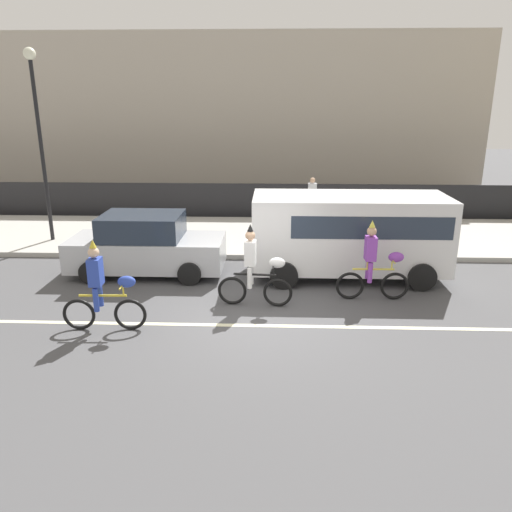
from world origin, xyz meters
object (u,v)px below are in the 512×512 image
(parade_cyclist_cobalt, at_px, (103,291))
(parade_cyclist_purple, at_px, (374,266))
(street_lamp_post, at_px, (38,118))
(parade_cyclist_zebra, at_px, (255,271))
(parked_van_white, at_px, (352,230))
(parked_car_silver, at_px, (146,246))
(pedestrian_onlooker, at_px, (312,198))

(parade_cyclist_cobalt, xyz_separation_m, parade_cyclist_purple, (5.77, 1.86, 0.00))
(parade_cyclist_purple, xyz_separation_m, street_lamp_post, (-9.61, 4.42, 3.15))
(parade_cyclist_cobalt, height_order, parade_cyclist_zebra, same)
(parked_van_white, relative_size, parked_car_silver, 1.22)
(parade_cyclist_cobalt, distance_m, street_lamp_post, 8.01)
(parked_van_white, height_order, pedestrian_onlooker, parked_van_white)
(parade_cyclist_cobalt, bearing_deg, pedestrian_onlooker, 62.72)
(parked_van_white, xyz_separation_m, parked_car_silver, (-5.47, 0.03, -0.50))
(parked_car_silver, xyz_separation_m, street_lamp_post, (-3.83, 2.77, 3.21))
(parked_car_silver, distance_m, street_lamp_post, 5.71)
(parked_van_white, relative_size, pedestrian_onlooker, 3.09)
(parked_van_white, distance_m, street_lamp_post, 10.08)
(street_lamp_post, bearing_deg, parked_car_silver, -35.84)
(parade_cyclist_cobalt, distance_m, parade_cyclist_purple, 6.06)
(parade_cyclist_purple, distance_m, parked_van_white, 1.72)
(parade_cyclist_zebra, distance_m, street_lamp_post, 8.99)
(pedestrian_onlooker, bearing_deg, street_lamp_post, -160.38)
(parade_cyclist_zebra, bearing_deg, parked_van_white, 40.80)
(parked_van_white, relative_size, street_lamp_post, 0.85)
(parade_cyclist_purple, bearing_deg, parade_cyclist_cobalt, -162.09)
(parade_cyclist_cobalt, xyz_separation_m, parked_car_silver, (-0.01, 3.52, -0.06))
(parked_van_white, bearing_deg, street_lamp_post, 163.28)
(parade_cyclist_zebra, distance_m, pedestrian_onlooker, 8.20)
(street_lamp_post, bearing_deg, pedestrian_onlooker, 19.62)
(parade_cyclist_purple, xyz_separation_m, parked_car_silver, (-5.78, 1.66, -0.06))
(parade_cyclist_cobalt, relative_size, pedestrian_onlooker, 1.19)
(parade_cyclist_purple, bearing_deg, street_lamp_post, 155.29)
(parade_cyclist_purple, bearing_deg, parade_cyclist_zebra, -170.13)
(parade_cyclist_cobalt, height_order, parked_van_white, parked_van_white)
(street_lamp_post, relative_size, pedestrian_onlooker, 3.62)
(parade_cyclist_zebra, distance_m, parked_van_white, 3.26)
(parked_car_silver, bearing_deg, parade_cyclist_zebra, -35.20)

